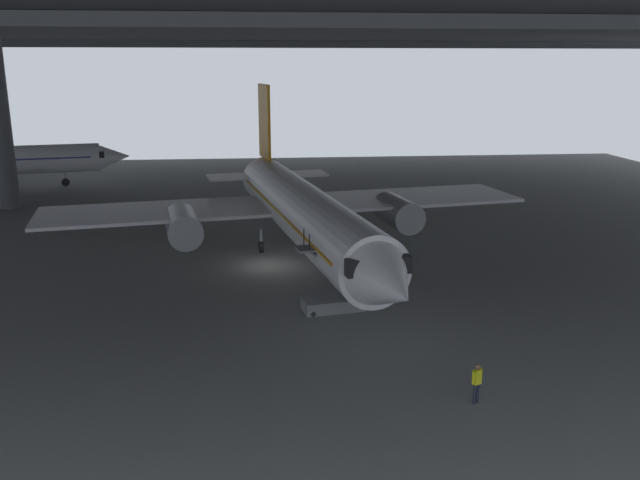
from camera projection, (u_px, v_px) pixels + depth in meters
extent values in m
plane|color=slate|center=(272.00, 265.00, 46.41)|extent=(110.00, 110.00, 0.00)
cylinder|color=#4C4F54|center=(1.00, 125.00, 62.62)|extent=(1.85, 1.85, 16.10)
cube|color=#38383D|center=(263.00, 26.00, 55.33)|extent=(121.00, 99.00, 1.20)
cube|color=#4C4F54|center=(272.00, 20.00, 31.79)|extent=(115.50, 0.50, 0.70)
cube|color=#4C4F54|center=(261.00, 44.00, 71.45)|extent=(115.50, 0.50, 0.70)
cylinder|color=white|center=(304.00, 212.00, 46.56)|extent=(8.92, 29.55, 3.93)
cone|color=white|center=(389.00, 285.00, 31.28)|extent=(4.61, 5.31, 3.85)
cube|color=black|center=(371.00, 260.00, 33.46)|extent=(3.77, 3.29, 0.86)
cone|color=white|center=(260.00, 171.00, 61.75)|extent=(4.38, 6.77, 3.34)
cube|color=orange|center=(264.00, 122.00, 58.20)|extent=(0.98, 4.27, 6.43)
cube|color=white|center=(298.00, 174.00, 59.10)|extent=(5.48, 4.03, 0.16)
cube|color=white|center=(237.00, 177.00, 57.67)|extent=(5.48, 4.03, 0.16)
cube|color=white|center=(411.00, 197.00, 53.73)|extent=(17.43, 9.87, 0.24)
cylinder|color=#9EA3A8|center=(398.00, 213.00, 51.40)|extent=(3.28, 5.45, 2.44)
cube|color=white|center=(153.00, 212.00, 48.44)|extent=(17.43, 9.87, 0.24)
cylinder|color=#9EA3A8|center=(183.00, 226.00, 47.14)|extent=(3.28, 5.45, 2.44)
cube|color=orange|center=(304.00, 208.00, 46.49)|extent=(8.63, 27.45, 0.16)
cylinder|color=#9EA3A8|center=(346.00, 287.00, 38.01)|extent=(0.20, 0.20, 1.15)
cylinder|color=black|center=(346.00, 300.00, 38.22)|extent=(0.45, 0.94, 0.90)
cylinder|color=#9EA3A8|center=(327.00, 232.00, 50.49)|extent=(0.20, 0.20, 1.15)
cylinder|color=black|center=(327.00, 242.00, 50.69)|extent=(0.45, 0.94, 0.90)
cylinder|color=#9EA3A8|center=(261.00, 237.00, 49.15)|extent=(0.20, 0.20, 1.15)
cylinder|color=black|center=(261.00, 247.00, 49.36)|extent=(0.45, 0.94, 0.90)
cube|color=slate|center=(337.00, 304.00, 37.92)|extent=(4.13, 2.15, 0.70)
cube|color=slate|center=(337.00, 273.00, 37.44)|extent=(3.82, 1.91, 3.15)
cube|color=slate|center=(307.00, 249.00, 36.58)|extent=(1.31, 1.47, 0.12)
cylinder|color=black|center=(309.00, 243.00, 35.89)|extent=(0.06, 0.06, 1.00)
cylinder|color=black|center=(304.00, 237.00, 37.01)|extent=(0.06, 0.06, 1.00)
cylinder|color=black|center=(313.00, 314.00, 36.91)|extent=(0.32, 0.17, 0.30)
cylinder|color=black|center=(307.00, 306.00, 38.21)|extent=(0.32, 0.17, 0.30)
cylinder|color=black|center=(368.00, 309.00, 37.74)|extent=(0.32, 0.17, 0.30)
cylinder|color=black|center=(360.00, 300.00, 39.05)|extent=(0.32, 0.17, 0.30)
cylinder|color=#232838|center=(477.00, 393.00, 27.47)|extent=(0.14, 0.14, 0.88)
cylinder|color=#232838|center=(474.00, 394.00, 27.37)|extent=(0.14, 0.14, 0.88)
cube|color=yellow|center=(477.00, 377.00, 27.22)|extent=(0.42, 0.36, 0.63)
cylinder|color=yellow|center=(481.00, 375.00, 27.34)|extent=(0.09, 0.09, 0.59)
cylinder|color=yellow|center=(473.00, 378.00, 27.09)|extent=(0.09, 0.09, 0.59)
sphere|color=#8C6647|center=(478.00, 367.00, 27.11)|extent=(0.24, 0.24, 0.24)
cylinder|color=#232838|center=(362.00, 287.00, 40.50)|extent=(0.14, 0.14, 0.86)
cylinder|color=#232838|center=(359.00, 287.00, 40.55)|extent=(0.14, 0.14, 0.86)
cube|color=orange|center=(361.00, 276.00, 40.34)|extent=(0.42, 0.34, 0.61)
cylinder|color=orange|center=(365.00, 275.00, 40.27)|extent=(0.09, 0.09, 0.58)
cylinder|color=orange|center=(357.00, 275.00, 40.40)|extent=(0.09, 0.09, 0.58)
sphere|color=beige|center=(361.00, 269.00, 40.23)|extent=(0.23, 0.23, 0.23)
cone|color=white|center=(113.00, 157.00, 77.17)|extent=(4.39, 3.83, 3.17)
cube|color=black|center=(94.00, 154.00, 76.51)|extent=(2.73, 3.12, 0.71)
cylinder|color=#9EA3A8|center=(65.00, 175.00, 76.21)|extent=(0.20, 0.20, 1.15)
cylinder|color=black|center=(66.00, 182.00, 76.41)|extent=(0.94, 0.46, 0.90)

